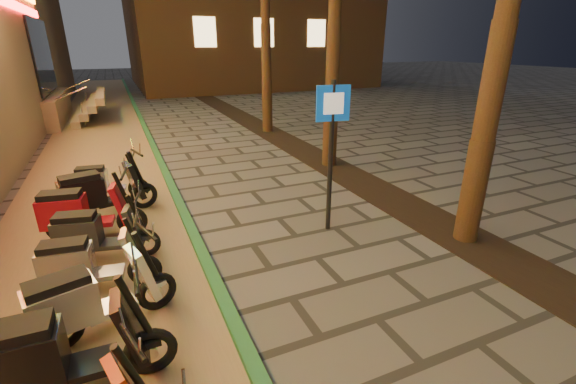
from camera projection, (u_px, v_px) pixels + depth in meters
name	position (u px, v px, depth m)	size (l,w,h in m)	color
parking_strip	(98.00, 162.00, 11.49)	(3.40, 60.00, 0.01)	#8C7251
green_curb	(157.00, 155.00, 12.11)	(0.18, 60.00, 0.10)	#276938
planting_strip	(369.00, 186.00, 9.55)	(1.20, 40.00, 0.02)	black
pedestrian_sign	(332.00, 137.00, 6.73)	(0.60, 0.13, 2.76)	black
scooter_5	(53.00, 355.00, 3.66)	(1.78, 0.63, 1.26)	black
scooter_6	(88.00, 300.00, 4.49)	(1.69, 0.88, 1.20)	black
scooter_7	(86.00, 264.00, 5.32)	(1.56, 0.62, 1.10)	black
scooter_8	(94.00, 234.00, 6.13)	(1.58, 0.74, 1.11)	black
scooter_9	(80.00, 212.00, 6.79)	(1.75, 0.74, 1.23)	black
scooter_10	(98.00, 193.00, 7.60)	(1.83, 0.91, 1.30)	black
scooter_11	(103.00, 182.00, 8.52)	(1.51, 0.61, 1.06)	black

